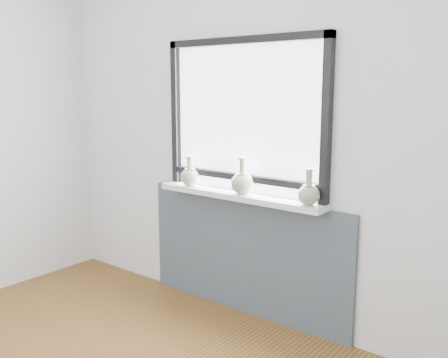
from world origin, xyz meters
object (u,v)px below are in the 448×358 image
Objects in this scene: windowsill at (238,196)px; vase_a at (190,176)px; vase_b at (242,182)px; vase_c at (309,193)px.

vase_a is (-0.43, -0.02, 0.09)m from windowsill.
vase_a is 0.48m from vase_b.
vase_b reaches higher than vase_a.
windowsill is 0.57m from vase_c.
windowsill is at bearing 177.13° from vase_c.
vase_a reaches higher than windowsill.
windowsill is 5.76× the size of vase_c.
vase_c reaches higher than windowsill.
vase_b reaches higher than windowsill.
windowsill is 5.20× the size of vase_b.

